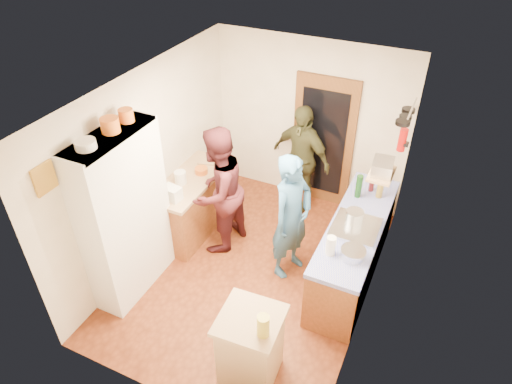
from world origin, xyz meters
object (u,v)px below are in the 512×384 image
Objects in this scene: right_counter_base at (353,251)px; person_back at (301,159)px; hutch_body at (125,216)px; island_base at (250,349)px; person_left at (222,190)px; person_hob at (292,220)px.

right_counter_base is 1.71m from person_back.
hutch_body is at bearing -101.73° from person_back.
right_counter_base is (2.50, 1.30, -0.68)m from hutch_body.
island_base is (-0.57, -1.89, 0.01)m from right_counter_base.
island_base is at bearing -17.13° from hutch_body.
hutch_body is 1.35m from person_left.
person_hob is 0.95× the size of person_left.
hutch_body reaches higher than person_left.
person_back reaches higher than island_base.
hutch_body is at bearing -152.53° from right_counter_base.
hutch_body is 2.12m from island_base.
person_back is (-1.18, 1.15, 0.45)m from right_counter_base.
person_hob is 1.02× the size of person_back.
hutch_body reaches higher than island_base.
person_left is (-1.83, -0.15, 0.51)m from right_counter_base.
island_base is 3.14m from person_back.
person_back is at bearing 34.33° from person_hob.
person_left is (0.67, 1.15, -0.17)m from hutch_body.
hutch_body is at bearing -21.43° from person_left.
right_counter_base is at bearing 73.14° from island_base.
hutch_body is 1.27× the size of person_back.
island_base is at bearing -154.98° from person_hob.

